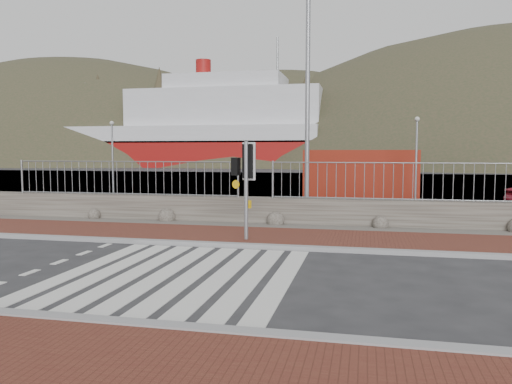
% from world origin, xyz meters
% --- Properties ---
extents(ground, '(220.00, 220.00, 0.00)m').
position_xyz_m(ground, '(0.00, 0.00, 0.00)').
color(ground, '#28282B').
rests_on(ground, ground).
extents(sidewalk_far, '(40.00, 3.00, 0.08)m').
position_xyz_m(sidewalk_far, '(0.00, 4.50, 0.04)').
color(sidewalk_far, brown).
rests_on(sidewalk_far, ground).
extents(kerb_near, '(40.00, 0.25, 0.12)m').
position_xyz_m(kerb_near, '(0.00, -3.00, 0.05)').
color(kerb_near, gray).
rests_on(kerb_near, ground).
extents(kerb_far, '(40.00, 0.25, 0.12)m').
position_xyz_m(kerb_far, '(0.00, 3.00, 0.05)').
color(kerb_far, gray).
rests_on(kerb_far, ground).
extents(zebra_crossing, '(4.62, 5.60, 0.01)m').
position_xyz_m(zebra_crossing, '(-0.00, 0.00, 0.01)').
color(zebra_crossing, silver).
rests_on(zebra_crossing, ground).
extents(gravel_strip, '(40.00, 1.50, 0.06)m').
position_xyz_m(gravel_strip, '(0.00, 6.50, 0.03)').
color(gravel_strip, '#59544C').
rests_on(gravel_strip, ground).
extents(stone_wall, '(40.00, 0.60, 0.90)m').
position_xyz_m(stone_wall, '(0.00, 7.30, 0.45)').
color(stone_wall, '#4A443D').
rests_on(stone_wall, ground).
extents(railing, '(18.07, 0.07, 1.22)m').
position_xyz_m(railing, '(0.00, 7.15, 1.82)').
color(railing, gray).
rests_on(railing, stone_wall).
extents(quay, '(120.00, 40.00, 0.50)m').
position_xyz_m(quay, '(0.00, 27.90, 0.00)').
color(quay, '#4C4C4F').
rests_on(quay, ground).
extents(water, '(220.00, 50.00, 0.05)m').
position_xyz_m(water, '(0.00, 62.90, 0.00)').
color(water, '#3F4C54').
rests_on(water, ground).
extents(ferry, '(50.00, 16.00, 20.00)m').
position_xyz_m(ferry, '(-24.65, 67.90, 5.36)').
color(ferry, maroon).
rests_on(ferry, ground).
extents(hills_backdrop, '(254.00, 90.00, 100.00)m').
position_xyz_m(hills_backdrop, '(6.74, 87.90, -23.05)').
color(hills_backdrop, '#2E3721').
rests_on(hills_backdrop, ground).
extents(traffic_signal_far, '(0.67, 0.41, 2.74)m').
position_xyz_m(traffic_signal_far, '(0.45, 3.82, 1.98)').
color(traffic_signal_far, gray).
rests_on(traffic_signal_far, ground).
extents(streetlight, '(1.84, 0.79, 8.96)m').
position_xyz_m(streetlight, '(1.78, 8.05, 5.04)').
color(streetlight, gray).
rests_on(streetlight, ground).
extents(shipping_container, '(6.24, 2.92, 2.54)m').
position_xyz_m(shipping_container, '(3.28, 18.89, 1.27)').
color(shipping_container, maroon).
rests_on(shipping_container, ground).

